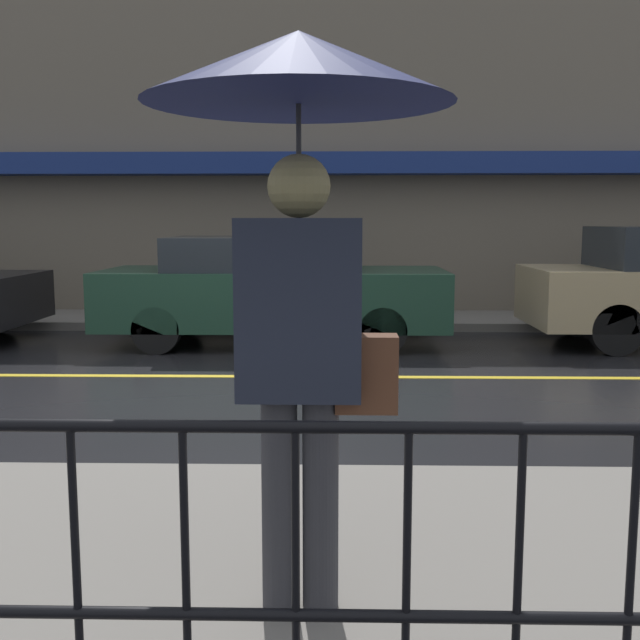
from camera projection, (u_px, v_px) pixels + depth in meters
ground_plane at (212, 376)px, 8.06m from camera, size 80.00×80.00×0.00m
sidewalk_near at (38, 580)px, 3.37m from camera, size 28.00×2.87×0.13m
sidewalk_far at (254, 320)px, 12.15m from camera, size 28.00×1.70×0.13m
lane_marking at (212, 376)px, 8.06m from camera, size 25.20×0.12×0.01m
building_storefront at (259, 145)px, 12.74m from camera, size 28.00×0.85×5.94m
pedestrian at (300, 154)px, 2.78m from camera, size 1.16×1.16×2.23m
car_dark_green at (271, 289)px, 10.09m from camera, size 4.58×1.80×1.45m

